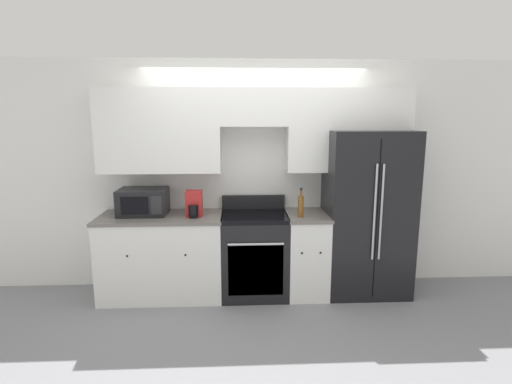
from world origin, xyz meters
TOP-DOWN VIEW (x-y plane):
  - ground_plane at (0.00, 0.00)m, footprint 12.00×12.00m
  - wall_back at (0.00, 0.58)m, footprint 8.00×0.39m
  - lower_cabinets_left at (-1.04, 0.31)m, footprint 1.34×0.64m
  - lower_cabinets_right at (0.56, 0.31)m, footprint 0.46×0.64m
  - oven_range at (-0.02, 0.31)m, footprint 0.72×0.65m
  - refrigerator at (1.24, 0.38)m, footprint 0.91×0.80m
  - microwave at (-1.23, 0.37)m, footprint 0.52×0.39m
  - bottle at (0.47, 0.18)m, footprint 0.06×0.06m
  - electric_kettle at (-0.67, 0.27)m, footprint 0.17×0.21m

SIDE VIEW (x-z plane):
  - ground_plane at x=0.00m, z-range 0.00..0.00m
  - lower_cabinets_left at x=-1.04m, z-range 0.00..0.92m
  - lower_cabinets_right at x=0.56m, z-range 0.00..0.92m
  - oven_range at x=-0.02m, z-range -0.07..1.00m
  - refrigerator at x=1.24m, z-range 0.00..1.83m
  - bottle at x=0.47m, z-range 0.88..1.20m
  - electric_kettle at x=-0.67m, z-range 0.91..1.18m
  - microwave at x=-1.23m, z-range 0.92..1.20m
  - wall_back at x=0.00m, z-range 0.23..2.83m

